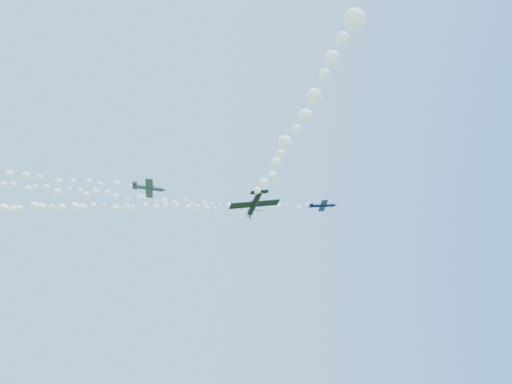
{
  "coord_description": "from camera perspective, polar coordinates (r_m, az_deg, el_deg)",
  "views": [
    {
      "loc": [
        -6.62,
        -83.56,
        2.0
      ],
      "look_at": [
        4.74,
        -6.15,
        47.06
      ],
      "focal_mm": 30.0,
      "sensor_mm": 36.0,
      "label": 1
    }
  ],
  "objects": [
    {
      "name": "smoke_trail_navy",
      "position": [
        99.77,
        -16.44,
        -1.93
      ],
      "size": [
        81.57,
        14.58,
        2.57
      ],
      "primitive_type": null,
      "color": "white"
    },
    {
      "name": "plane_white",
      "position": [
        101.06,
        -0.63,
        -2.17
      ],
      "size": [
        6.1,
        6.21,
        2.36
      ],
      "rotation": [
        -0.27,
        0.1,
        0.07
      ],
      "color": "silver"
    },
    {
      "name": "plane_black",
      "position": [
        69.51,
        -0.2,
        -1.52
      ],
      "size": [
        8.29,
        8.04,
        2.91
      ],
      "rotation": [
        -0.23,
        0.07,
        1.67
      ],
      "color": "black"
    },
    {
      "name": "plane_navy",
      "position": [
        96.67,
        8.9,
        -1.79
      ],
      "size": [
        6.44,
        6.79,
        1.74
      ],
      "rotation": [
        0.11,
        -0.04,
        -0.15
      ],
      "color": "#0D0E3A"
    },
    {
      "name": "plane_grey",
      "position": [
        91.21,
        -14.06,
        0.52
      ],
      "size": [
        7.16,
        7.53,
        2.41
      ],
      "rotation": [
        -0.02,
        0.03,
        0.06
      ],
      "color": "#353C4D"
    },
    {
      "name": "smoke_trail_white",
      "position": [
        102.01,
        -23.86,
        0.16
      ],
      "size": [
        78.34,
        7.41,
        2.66
      ],
      "primitive_type": null,
      "color": "white"
    }
  ]
}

